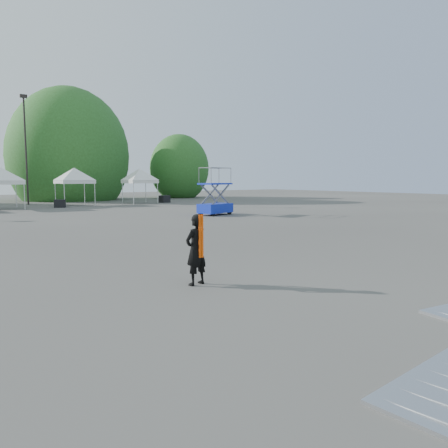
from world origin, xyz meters
TOP-DOWN VIEW (x-y plane):
  - ground at (0.00, 0.00)m, footprint 120.00×120.00m
  - light_pole_east at (3.00, 32.00)m, footprint 0.60×0.25m
  - tree_mid_e at (9.00, 39.00)m, footprint 5.12×5.12m
  - tree_far_e at (22.00, 37.00)m, footprint 3.84×3.84m
  - tent_f at (6.15, 28.60)m, footprint 4.02×4.02m
  - tent_g at (12.16, 28.00)m, footprint 3.78×3.78m
  - man at (-1.18, -2.24)m, footprint 0.66×0.50m
  - scissor_lift at (10.20, 12.87)m, footprint 2.63×1.81m
  - crate_mid at (4.17, 26.38)m, footprint 1.05×0.95m
  - crate_east at (14.69, 27.76)m, footprint 1.06×0.90m

SIDE VIEW (x-z plane):
  - ground at x=0.00m, z-range 0.00..0.00m
  - crate_mid at x=4.17m, z-range 0.00..0.66m
  - crate_east at x=14.69m, z-range 0.00..0.72m
  - man at x=-1.18m, z-range 0.00..1.61m
  - scissor_lift at x=10.20m, z-range 0.01..3.10m
  - tent_g at x=12.16m, z-range 1.12..5.00m
  - tent_f at x=6.15m, z-range 1.12..5.00m
  - tree_far_e at x=22.00m, z-range 0.70..6.55m
  - tree_mid_e at x=9.00m, z-range 0.94..8.74m
  - light_pole_east at x=3.00m, z-range 0.62..10.42m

